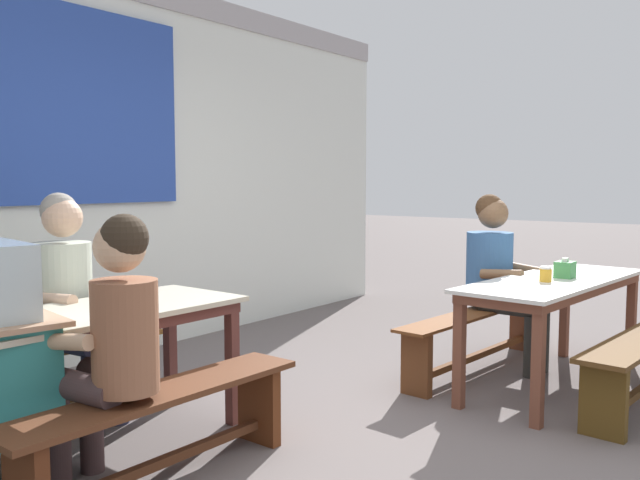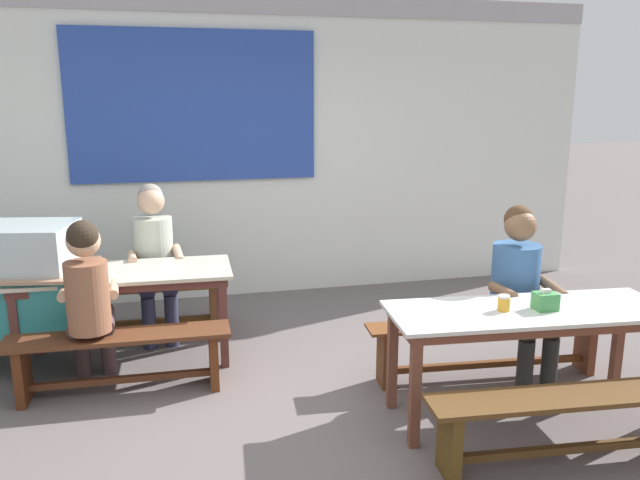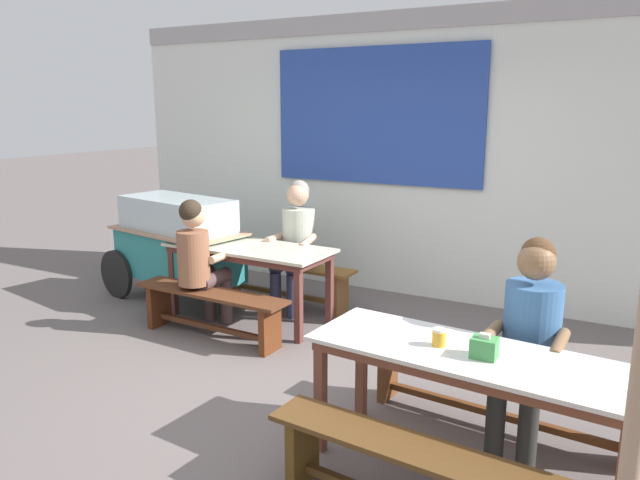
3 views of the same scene
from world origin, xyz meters
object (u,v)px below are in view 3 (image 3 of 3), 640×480
person_center_facing (296,237)px  condiment_jar (439,337)px  bench_far_back (283,276)px  person_right_near_table (529,331)px  bench_near_front (425,476)px  food_cart (177,241)px  person_left_back_turned (199,257)px  bench_far_front (211,306)px  tissue_box (484,347)px  bench_near_back (498,388)px  dining_table_far (249,254)px  dining_table_near (470,366)px

person_center_facing → condiment_jar: size_ratio=13.20×
person_center_facing → condiment_jar: person_center_facing is taller
bench_far_back → person_right_near_table: (2.71, -1.60, 0.43)m
bench_near_front → food_cart: 4.09m
bench_far_back → person_left_back_turned: 1.15m
bench_far_front → food_cart: bearing=144.7°
bench_far_front → tissue_box: 2.82m
bench_far_back → food_cart: bearing=-155.3°
bench_far_front → bench_near_back: bearing=-8.3°
bench_far_front → person_left_back_turned: person_left_back_turned is taller
dining_table_far → bench_near_back: bearing=-20.3°
person_center_facing → person_right_near_table: person_center_facing is taller
bench_near_back → food_cart: 3.71m
bench_far_back → bench_near_front: 3.60m
bench_far_front → tissue_box: (2.60, -0.98, 0.49)m
food_cart → condiment_jar: size_ratio=19.06×
bench_near_front → tissue_box: bearing=76.7°
person_center_facing → bench_near_back: bearing=-31.8°
bench_far_back → dining_table_near: bearing=-39.9°
bench_near_front → condiment_jar: bearing=103.0°
dining_table_far → dining_table_near: (2.51, -1.51, 0.00)m
bench_far_front → bench_near_front: (2.48, -1.51, 0.00)m
bench_near_front → person_center_facing: bearing=130.9°
dining_table_near → bench_near_front: size_ratio=1.08×
person_center_facing → tissue_box: size_ratio=9.77×
dining_table_near → person_right_near_table: size_ratio=1.42×
dining_table_near → tissue_box: 0.16m
person_right_near_table → condiment_jar: person_right_near_table is taller
dining_table_far → food_cart: size_ratio=0.87×
bench_near_front → person_center_facing: (-2.23, 2.58, 0.45)m
food_cart → person_left_back_turned: person_left_back_turned is taller
condiment_jar → food_cart: bearing=153.9°
bench_far_front → person_right_near_table: person_right_near_table is taller
bench_near_back → bench_near_front: bearing=-94.8°
dining_table_far → bench_far_back: bearing=88.1°
bench_near_front → person_center_facing: size_ratio=1.29×
dining_table_far → bench_near_back: size_ratio=0.91×
person_center_facing → tissue_box: bearing=-41.0°
bench_far_back → bench_near_front: bearing=-47.4°
dining_table_near → person_left_back_turned: (-2.71, 1.03, 0.05)m
person_center_facing → person_left_back_turned: 1.07m
dining_table_far → person_center_facing: bearing=65.9°
bench_far_back → condiment_jar: bearing=-42.0°
bench_near_back → person_center_facing: person_center_facing is taller
food_cart → person_left_back_turned: (0.78, -0.59, 0.06)m
bench_near_front → food_cart: size_ratio=0.89×
dining_table_far → food_cart: 0.99m
bench_far_back → tissue_box: tissue_box is taller
condiment_jar → bench_near_front: bearing=-77.0°
dining_table_near → food_cart: (-3.49, 1.62, -0.00)m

